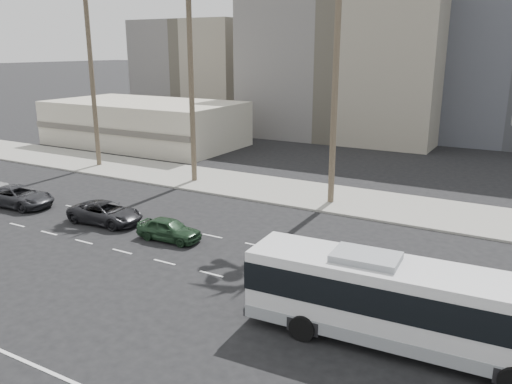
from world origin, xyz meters
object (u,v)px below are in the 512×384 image
Objects in this scene: car_a at (169,229)px; car_b at (106,213)px; city_bus at (405,302)px; car_c at (19,196)px.

car_a is 5.52m from car_b.
car_b is at bearing 163.57° from city_bus.
car_b is at bearing -92.31° from car_c.
city_bus is at bearing -109.62° from car_a.
car_a is at bearing -95.12° from car_c.
city_bus is 3.09× the size of car_a.
city_bus is at bearing -107.02° from car_b.
car_c is (-8.10, -0.38, 0.04)m from car_b.
car_b reaches higher than car_a.
car_c is at bearing 87.09° from car_a.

